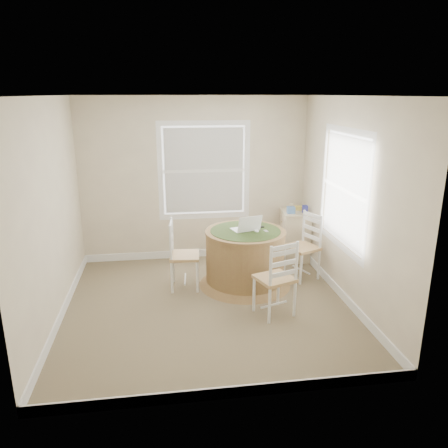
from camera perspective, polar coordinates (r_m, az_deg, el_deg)
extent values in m
cube|color=#77694C|center=(5.72, -2.11, -10.72)|extent=(3.60, 3.60, 0.02)
cube|color=white|center=(5.08, -2.44, 16.51)|extent=(3.60, 3.60, 0.02)
cube|color=beige|center=(7.01, -3.84, 5.77)|extent=(3.60, 0.02, 2.60)
cube|color=beige|center=(3.54, 0.87, -5.27)|extent=(3.60, 0.02, 2.60)
cube|color=beige|center=(5.38, -21.81, 1.22)|extent=(0.02, 3.60, 2.60)
cube|color=beige|center=(5.72, 16.08, 2.65)|extent=(0.02, 3.60, 2.60)
cube|color=white|center=(7.33, -3.64, -3.82)|extent=(3.60, 0.02, 0.12)
cube|color=white|center=(4.19, 0.74, -21.11)|extent=(3.60, 0.02, 0.12)
cube|color=white|center=(5.81, -20.28, -10.64)|extent=(0.02, 3.60, 0.12)
cube|color=white|center=(6.12, 14.98, -8.68)|extent=(0.02, 3.60, 0.12)
cylinder|color=olive|center=(6.16, 2.77, -4.13)|extent=(1.10, 1.10, 0.72)
cone|color=olive|center=(6.31, 2.72, -7.50)|extent=(1.30, 1.30, 0.08)
cylinder|color=olive|center=(6.05, 2.82, -1.04)|extent=(1.12, 1.12, 0.03)
cylinder|color=#30491F|center=(6.04, 2.82, -0.90)|extent=(0.98, 0.98, 0.01)
cone|color=#30491F|center=(6.06, 2.81, -1.40)|extent=(1.08, 1.08, 0.10)
cube|color=white|center=(6.09, 2.73, -0.71)|extent=(0.40, 0.33, 0.02)
cube|color=silver|center=(6.09, 2.73, -0.62)|extent=(0.31, 0.21, 0.00)
cube|color=black|center=(5.93, 3.41, 0.01)|extent=(0.35, 0.16, 0.23)
ellipsoid|color=white|center=(6.01, 4.28, -0.91)|extent=(0.08, 0.11, 0.03)
cube|color=#B7BABF|center=(6.03, 5.51, -0.96)|extent=(0.06, 0.10, 0.02)
cube|color=black|center=(6.20, 4.94, -0.42)|extent=(0.07, 0.06, 0.02)
cube|color=beige|center=(7.25, 9.21, -1.46)|extent=(0.48, 0.62, 0.78)
cube|color=beige|center=(7.14, 9.36, 1.60)|extent=(0.51, 0.65, 0.02)
cube|color=beige|center=(7.29, 7.41, -3.24)|extent=(0.06, 0.49, 0.17)
cube|color=beige|center=(7.21, 7.48, -1.45)|extent=(0.06, 0.49, 0.17)
cube|color=beige|center=(7.15, 7.55, 0.30)|extent=(0.06, 0.49, 0.17)
cube|color=#517DBA|center=(6.98, 8.70, 1.81)|extent=(0.13, 0.13, 0.10)
cube|color=#E9CB52|center=(7.22, 9.86, 2.08)|extent=(0.16, 0.12, 0.06)
cube|color=#313493|center=(7.04, 10.58, 1.92)|extent=(0.09, 0.09, 0.12)
cylinder|color=beige|center=(7.25, 8.83, 2.31)|extent=(0.07, 0.07, 0.09)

